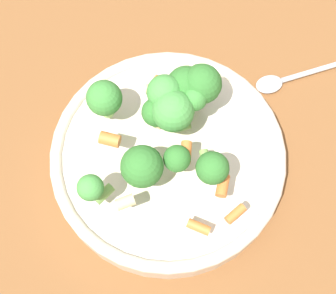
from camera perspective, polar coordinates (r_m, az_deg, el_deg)
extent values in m
plane|color=brown|center=(0.57, 0.00, -2.24)|extent=(3.00, 3.00, 0.00)
cylinder|color=beige|center=(0.55, 0.00, -1.53)|extent=(0.27, 0.27, 0.04)
torus|color=beige|center=(0.53, 0.00, -0.77)|extent=(0.27, 0.27, 0.01)
cylinder|color=#8CB766|center=(0.54, 2.13, 5.77)|extent=(0.02, 0.02, 0.02)
sphere|color=#33722D|center=(0.52, 2.25, 7.38)|extent=(0.05, 0.05, 0.05)
cylinder|color=#8CB766|center=(0.53, -0.41, 5.36)|extent=(0.01, 0.01, 0.02)
sphere|color=#479342|center=(0.50, -0.43, 6.67)|extent=(0.04, 0.04, 0.04)
cylinder|color=#8CB766|center=(0.53, 3.94, 6.23)|extent=(0.02, 0.02, 0.02)
sphere|color=#33722D|center=(0.51, 4.14, 7.68)|extent=(0.04, 0.04, 0.04)
cylinder|color=#8CB766|center=(0.52, 3.19, 5.04)|extent=(0.01, 0.01, 0.01)
sphere|color=#3D8438|center=(0.50, 3.29, 5.91)|extent=(0.03, 0.03, 0.03)
cylinder|color=#8CB766|center=(0.50, 1.11, -2.09)|extent=(0.01, 0.01, 0.01)
sphere|color=#33722D|center=(0.49, 1.15, -1.40)|extent=(0.03, 0.03, 0.03)
cylinder|color=#8CB766|center=(0.51, -3.04, -3.40)|extent=(0.02, 0.02, 0.01)
sphere|color=#33722D|center=(0.48, -3.19, -2.38)|extent=(0.05, 0.05, 0.05)
cylinder|color=#8CB766|center=(0.54, -7.42, 4.60)|extent=(0.01, 0.01, 0.02)
sphere|color=#3D8438|center=(0.52, -7.78, 5.93)|extent=(0.04, 0.04, 0.04)
cylinder|color=#8CB766|center=(0.49, 5.23, -3.38)|extent=(0.01, 0.01, 0.01)
sphere|color=#33722D|center=(0.47, 5.44, -2.57)|extent=(0.03, 0.03, 0.03)
cylinder|color=#8CB766|center=(0.52, 0.58, 3.00)|extent=(0.02, 0.02, 0.02)
sphere|color=#479342|center=(0.50, 0.62, 4.42)|extent=(0.05, 0.05, 0.05)
cylinder|color=#8CB766|center=(0.53, -1.05, 3.33)|extent=(0.01, 0.01, 0.02)
sphere|color=#33722D|center=(0.51, -1.09, 4.40)|extent=(0.03, 0.03, 0.03)
cylinder|color=#8CB766|center=(0.49, -9.11, -5.56)|extent=(0.01, 0.01, 0.01)
sphere|color=#479342|center=(0.47, -9.45, -4.91)|extent=(0.03, 0.03, 0.03)
cylinder|color=#8CB766|center=(0.54, 1.93, 6.16)|extent=(0.01, 0.01, 0.01)
sphere|color=#479342|center=(0.52, 2.00, 7.24)|extent=(0.03, 0.03, 0.03)
cylinder|color=#729E4C|center=(0.50, -7.82, -5.68)|extent=(0.02, 0.02, 0.01)
cylinder|color=beige|center=(0.53, -1.49, 7.05)|extent=(0.02, 0.03, 0.01)
cylinder|color=beige|center=(0.53, -0.54, 3.37)|extent=(0.02, 0.02, 0.01)
cylinder|color=orange|center=(0.50, -7.10, 0.92)|extent=(0.02, 0.03, 0.01)
cylinder|color=#729E4C|center=(0.50, 4.57, -1.62)|extent=(0.02, 0.02, 0.01)
cylinder|color=beige|center=(0.48, -5.24, -6.71)|extent=(0.01, 0.02, 0.01)
cylinder|color=orange|center=(0.49, 6.68, -4.70)|extent=(0.03, 0.02, 0.01)
cylinder|color=orange|center=(0.53, -0.85, 7.64)|extent=(0.02, 0.02, 0.01)
cylinder|color=orange|center=(0.49, 8.21, -8.07)|extent=(0.02, 0.03, 0.01)
cylinder|color=orange|center=(0.49, 2.20, -0.64)|extent=(0.03, 0.02, 0.01)
cylinder|color=orange|center=(0.49, 3.76, -9.71)|extent=(0.02, 0.02, 0.01)
cylinder|color=#729E4C|center=(0.53, 1.73, 2.47)|extent=(0.01, 0.02, 0.01)
cylinder|color=silver|center=(0.66, 18.57, 9.14)|extent=(0.02, 0.12, 0.01)
ellipsoid|color=silver|center=(0.63, 12.23, 7.48)|extent=(0.03, 0.04, 0.01)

